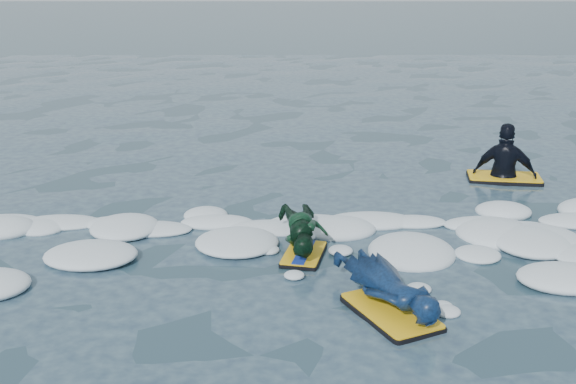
% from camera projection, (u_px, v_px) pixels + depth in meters
% --- Properties ---
extents(ground, '(120.00, 120.00, 0.00)m').
position_uv_depth(ground, '(264.00, 271.00, 8.95)').
color(ground, '#1A3640').
rests_on(ground, ground).
extents(foam_band, '(12.00, 3.10, 0.30)m').
position_uv_depth(foam_band, '(267.00, 240.00, 9.93)').
color(foam_band, white).
rests_on(foam_band, ground).
extents(prone_woman_unit, '(1.32, 1.87, 0.46)m').
position_uv_depth(prone_woman_unit, '(389.00, 288.00, 7.95)').
color(prone_woman_unit, black).
rests_on(prone_woman_unit, ground).
extents(prone_child_unit, '(0.69, 1.35, 0.52)m').
position_uv_depth(prone_child_unit, '(304.00, 233.00, 9.47)').
color(prone_child_unit, black).
rests_on(prone_child_unit, ground).
extents(waiting_rider_unit, '(1.33, 0.85, 1.87)m').
position_uv_depth(waiting_rider_unit, '(504.00, 176.00, 12.57)').
color(waiting_rider_unit, black).
rests_on(waiting_rider_unit, ground).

